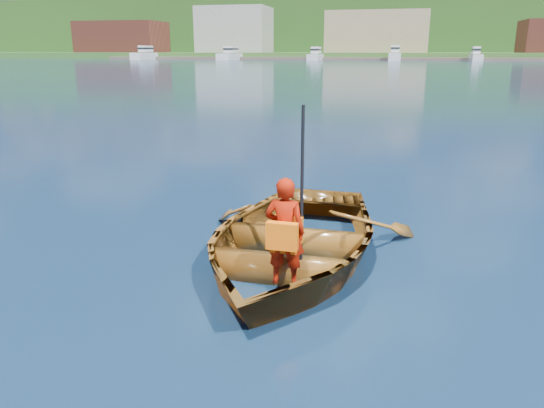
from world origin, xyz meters
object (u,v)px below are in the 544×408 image
(rowboat, at_px, (291,239))
(dock, at_px, (371,59))
(child_paddler, at_px, (285,232))
(marina_yachts, at_px, (381,55))

(rowboat, xyz_separation_m, dock, (-6.86, 148.59, 0.10))
(child_paddler, xyz_separation_m, marina_yachts, (-4.06, 144.81, 0.68))
(dock, bearing_deg, child_paddler, -87.33)
(rowboat, relative_size, marina_yachts, 0.03)
(rowboat, height_order, dock, dock)
(rowboat, distance_m, marina_yachts, 143.96)
(dock, bearing_deg, marina_yachts, -58.20)
(child_paddler, relative_size, marina_yachts, 0.01)
(rowboat, distance_m, dock, 148.75)
(rowboat, relative_size, dock, 0.03)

